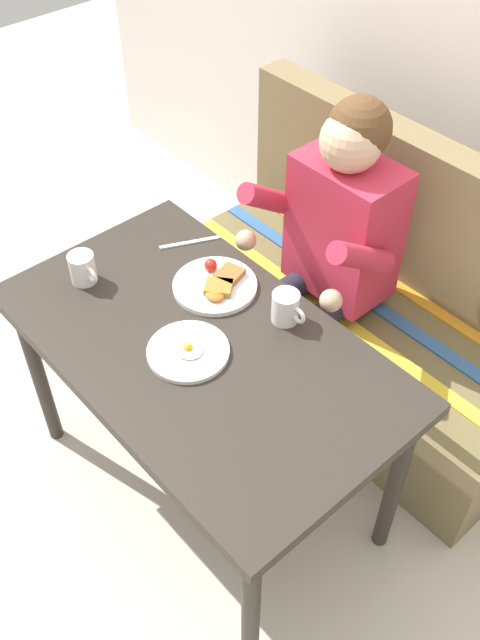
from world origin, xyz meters
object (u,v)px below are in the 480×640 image
couch (364,316)px  coffee_mug (83,268)px  plate_breakfast (216,284)px  person (329,241)px  table (201,362)px  knife (190,242)px  coffee_mug_second (286,307)px  plate_eggs (188,351)px

couch → coffee_mug: couch is taller
plate_breakfast → person: bearing=78.9°
table → knife: size_ratio=6.00×
table → person: size_ratio=0.99×
plate_breakfast → coffee_mug: (-0.29, -0.28, 0.04)m
coffee_mug_second → table: bearing=-110.8°
plate_eggs → person: bearing=96.6°
coffee_mug → table: bearing=12.7°
plate_eggs → knife: size_ratio=1.15×
person → coffee_mug: person is taller
person → coffee_mug: size_ratio=10.27×
table → person: (-0.06, 0.59, 0.09)m
table → plate_breakfast: size_ratio=4.68×
couch → knife: 0.74m
plate_eggs → coffee_mug_second: (0.08, 0.29, 0.04)m
person → knife: bearing=-131.9°
person → knife: (-0.30, -0.33, -0.01)m
plate_breakfast → plate_eggs: (0.15, -0.23, -0.00)m
coffee_mug_second → knife: bearing=178.5°
table → coffee_mug: (-0.43, -0.10, 0.13)m
coffee_mug_second → knife: coffee_mug_second is taller
plate_breakfast → coffee_mug: 0.40m
couch → plate_eggs: couch is taller
coffee_mug → coffee_mug_second: same height
plate_eggs → coffee_mug: size_ratio=1.95×
plate_breakfast → couch: bearing=76.1°
couch → plate_eggs: bearing=-89.3°
table → plate_breakfast: plate_breakfast is taller
plate_eggs → coffee_mug_second: 0.31m
couch → person: size_ratio=1.19×
plate_eggs → knife: 0.48m
table → knife: bearing=145.0°
person → plate_breakfast: person is taller
couch → plate_breakfast: bearing=-103.9°
person → knife: 0.45m
person → plate_eggs: size_ratio=5.28×
couch → coffee_mug: bearing=-116.8°
couch → coffee_mug: size_ratio=12.20×
couch → coffee_mug_second: couch is taller
table → knife: (-0.36, 0.25, 0.08)m
coffee_mug_second → knife: 0.46m
person → coffee_mug_second: 0.38m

